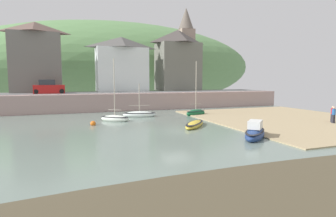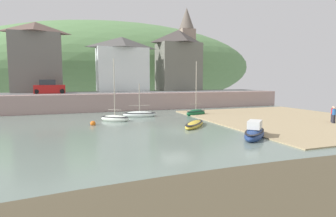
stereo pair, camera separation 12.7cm
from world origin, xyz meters
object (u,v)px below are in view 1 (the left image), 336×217
(mooring_buoy, at_px, (93,124))
(sailboat_nearest_shore, at_px, (139,114))
(waterfront_building_right, at_px, (178,60))
(person_near_water, at_px, (334,114))
(church_with_spire, at_px, (186,48))
(dinghy_open_wooden, at_px, (195,124))
(rowboat_small_beached, at_px, (196,112))
(person_on_slipway, at_px, (333,113))
(waterfront_building_centre, at_px, (122,64))
(fishing_boat_green, at_px, (115,118))
(waterfront_building_left, at_px, (36,57))
(sailboat_far_left, at_px, (255,133))
(parked_car_near_slipway, at_px, (49,88))

(mooring_buoy, bearing_deg, sailboat_nearest_shore, 37.60)
(waterfront_building_right, xyz_separation_m, person_near_water, (5.55, -27.25, -6.90))
(church_with_spire, height_order, dinghy_open_wooden, church_with_spire)
(rowboat_small_beached, xyz_separation_m, person_on_slipway, (10.32, -10.22, 0.64))
(dinghy_open_wooden, bearing_deg, waterfront_building_centre, 45.47)
(person_on_slipway, bearing_deg, fishing_boat_green, 156.42)
(waterfront_building_centre, relative_size, sailboat_nearest_shore, 2.21)
(waterfront_building_centre, relative_size, rowboat_small_beached, 1.34)
(dinghy_open_wooden, bearing_deg, waterfront_building_right, 21.72)
(sailboat_nearest_shore, bearing_deg, mooring_buoy, -129.35)
(church_with_spire, bearing_deg, person_near_water, -85.95)
(person_on_slipway, bearing_deg, waterfront_building_right, 102.74)
(rowboat_small_beached, xyz_separation_m, sailboat_nearest_shore, (-6.84, 1.07, -0.07))
(waterfront_building_right, height_order, sailboat_nearest_shore, waterfront_building_right)
(waterfront_building_left, distance_m, fishing_boat_green, 21.28)
(person_on_slipway, bearing_deg, dinghy_open_wooden, 168.60)
(waterfront_building_centre, distance_m, rowboat_small_beached, 18.77)
(waterfront_building_left, bearing_deg, waterfront_building_right, 0.00)
(sailboat_far_left, xyz_separation_m, person_on_slipway, (11.91, 3.28, 0.61))
(dinghy_open_wooden, xyz_separation_m, rowboat_small_beached, (3.69, 7.39, 0.14))
(rowboat_small_beached, bearing_deg, person_on_slipway, -59.81)
(dinghy_open_wooden, distance_m, person_near_water, 13.94)
(sailboat_nearest_shore, height_order, parked_car_near_slipway, parked_car_near_slipway)
(waterfront_building_centre, xyz_separation_m, dinghy_open_wooden, (2.23, -23.91, -6.80))
(fishing_boat_green, relative_size, rowboat_small_beached, 1.00)
(waterfront_building_centre, bearing_deg, fishing_boat_green, -103.23)
(mooring_buoy, bearing_deg, church_with_spire, 49.80)
(sailboat_far_left, distance_m, sailboat_nearest_shore, 15.48)
(church_with_spire, relative_size, rowboat_small_beached, 2.35)
(sailboat_far_left, height_order, sailboat_nearest_shore, sailboat_nearest_shore)
(waterfront_building_centre, height_order, sailboat_far_left, waterfront_building_centre)
(church_with_spire, relative_size, fishing_boat_green, 2.36)
(rowboat_small_beached, distance_m, person_near_water, 14.56)
(waterfront_building_left, xyz_separation_m, rowboat_small_beached, (19.01, -16.52, -7.44))
(person_on_slipway, height_order, mooring_buoy, person_on_slipway)
(rowboat_small_beached, height_order, person_near_water, rowboat_small_beached)
(waterfront_building_left, distance_m, sailboat_far_left, 35.49)
(rowboat_small_beached, distance_m, sailboat_nearest_shore, 6.92)
(rowboat_small_beached, distance_m, mooring_buoy, 12.97)
(waterfront_building_left, relative_size, person_near_water, 6.55)
(sailboat_far_left, bearing_deg, waterfront_building_left, 76.07)
(fishing_boat_green, relative_size, sailboat_far_left, 1.73)
(church_with_spire, distance_m, fishing_boat_green, 29.93)
(rowboat_small_beached, relative_size, mooring_buoy, 12.99)
(waterfront_building_left, xyz_separation_m, waterfront_building_right, (23.28, 0.00, 0.11))
(waterfront_building_right, bearing_deg, fishing_boat_green, -128.91)
(sailboat_far_left, distance_m, parked_car_near_slipway, 30.03)
(waterfront_building_centre, distance_m, fishing_boat_green, 19.50)
(mooring_buoy, bearing_deg, dinghy_open_wooden, -24.71)
(waterfront_building_left, bearing_deg, rowboat_small_beached, -41.00)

